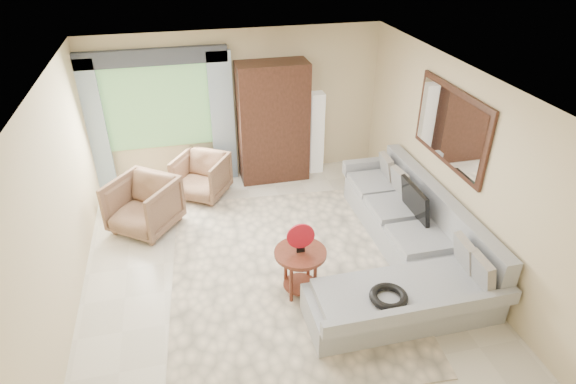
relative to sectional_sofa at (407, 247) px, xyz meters
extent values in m
plane|color=silver|center=(-1.78, 0.18, -0.28)|extent=(6.00, 6.00, 0.00)
cube|color=beige|center=(-1.65, 0.19, -0.27)|extent=(3.28, 4.20, 0.02)
cube|color=#A4A7AD|center=(0.22, 0.68, -0.08)|extent=(0.90, 2.40, 0.40)
cube|color=#A4A7AD|center=(-0.48, -0.92, -0.08)|extent=(2.30, 0.80, 0.40)
cube|color=#A4A7AD|center=(0.57, 0.28, 0.37)|extent=(0.20, 3.20, 0.50)
cube|color=#A4A7AD|center=(0.22, 1.96, 0.23)|extent=(0.90, 0.16, 0.22)
cube|color=#A4A7AD|center=(-0.48, -1.37, 0.21)|extent=(2.30, 0.10, 0.18)
cube|color=black|center=(0.27, 0.42, 0.44)|extent=(0.14, 0.74, 0.48)
torus|color=black|center=(-0.78, -1.12, 0.26)|extent=(0.43, 0.43, 0.09)
cylinder|color=#4D2314|center=(-1.56, -0.23, 0.34)|extent=(0.64, 0.64, 0.04)
cylinder|color=#4D2314|center=(-1.56, -0.23, 0.01)|extent=(0.43, 0.43, 0.58)
cylinder|color=#B41220|center=(-1.56, -0.23, 0.59)|extent=(0.34, 0.04, 0.34)
imported|color=brown|center=(-3.48, 1.71, 0.13)|extent=(1.24, 1.24, 0.82)
imported|color=#957351|center=(-2.56, 2.51, 0.08)|extent=(1.09, 1.10, 0.73)
imported|color=#999999|center=(-3.91, 2.47, -0.03)|extent=(0.48, 0.43, 0.51)
cube|color=black|center=(-1.23, 2.90, 0.77)|extent=(1.20, 0.55, 2.10)
cube|color=silver|center=(-0.43, 2.96, 0.47)|extent=(0.24, 0.24, 1.50)
cube|color=#669E59|center=(-3.13, 3.15, 1.12)|extent=(1.80, 0.04, 1.40)
cube|color=#9EB7CC|center=(-4.18, 3.06, 0.87)|extent=(0.40, 0.08, 2.30)
cube|color=#9EB7CC|center=(-2.08, 3.06, 0.87)|extent=(0.40, 0.08, 2.30)
cube|color=#1E232D|center=(-3.13, 3.08, 1.97)|extent=(2.40, 0.12, 0.26)
cube|color=black|center=(0.69, 0.53, 1.47)|extent=(0.04, 1.70, 1.05)
cube|color=white|center=(0.66, 0.53, 1.47)|extent=(0.02, 1.54, 0.90)
camera|label=1|loc=(-2.79, -4.74, 3.94)|focal=30.00mm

